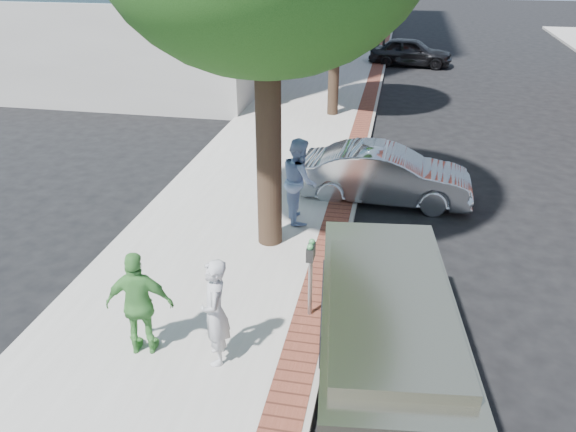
% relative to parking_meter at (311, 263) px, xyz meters
% --- Properties ---
extents(ground, '(120.00, 120.00, 0.00)m').
position_rel_parking_meter_xyz_m(ground, '(-0.68, 0.59, -1.21)').
color(ground, black).
rests_on(ground, ground).
extents(sidewalk, '(5.00, 60.00, 0.15)m').
position_rel_parking_meter_xyz_m(sidewalk, '(-2.18, 8.59, -1.13)').
color(sidewalk, '#9E9991').
rests_on(sidewalk, ground).
extents(brick_strip, '(0.60, 60.00, 0.01)m').
position_rel_parking_meter_xyz_m(brick_strip, '(0.02, 8.59, -1.05)').
color(brick_strip, brown).
rests_on(brick_strip, sidewalk).
extents(curb, '(0.10, 60.00, 0.15)m').
position_rel_parking_meter_xyz_m(curb, '(0.37, 8.59, -1.13)').
color(curb, gray).
rests_on(curb, ground).
extents(office_base, '(18.20, 22.20, 4.00)m').
position_rel_parking_meter_xyz_m(office_base, '(-13.68, 22.59, 0.79)').
color(office_base, gray).
rests_on(office_base, ground).
extents(signal_near, '(0.70, 0.15, 3.80)m').
position_rel_parking_meter_xyz_m(signal_near, '(0.22, 22.59, 1.05)').
color(signal_near, black).
rests_on(signal_near, ground).
extents(parking_meter, '(0.12, 0.32, 1.47)m').
position_rel_parking_meter_xyz_m(parking_meter, '(0.00, 0.00, 0.00)').
color(parking_meter, gray).
rests_on(parking_meter, sidewalk).
extents(person_gray, '(0.60, 0.75, 1.78)m').
position_rel_parking_meter_xyz_m(person_gray, '(-1.23, -1.43, -0.16)').
color(person_gray, '#B2B3B7').
rests_on(person_gray, sidewalk).
extents(person_officer, '(1.04, 1.17, 1.99)m').
position_rel_parking_meter_xyz_m(person_officer, '(-0.85, 3.66, -0.06)').
color(person_officer, '#7F99C5').
rests_on(person_officer, sidewalk).
extents(person_green, '(1.11, 0.61, 1.79)m').
position_rel_parking_meter_xyz_m(person_green, '(-2.44, -1.46, -0.16)').
color(person_green, '#4D9845').
rests_on(person_green, sidewalk).
extents(sedan_silver, '(4.35, 1.62, 1.42)m').
position_rel_parking_meter_xyz_m(sedan_silver, '(1.06, 5.44, -0.50)').
color(sedan_silver, '#B0B3B8').
rests_on(sedan_silver, ground).
extents(bg_car, '(4.40, 2.09, 1.45)m').
position_rel_parking_meter_xyz_m(bg_car, '(1.65, 22.86, -0.48)').
color(bg_car, black).
rests_on(bg_car, ground).
extents(van, '(2.36, 4.97, 1.77)m').
position_rel_parking_meter_xyz_m(van, '(1.31, -1.25, -0.23)').
color(van, gray).
rests_on(van, ground).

